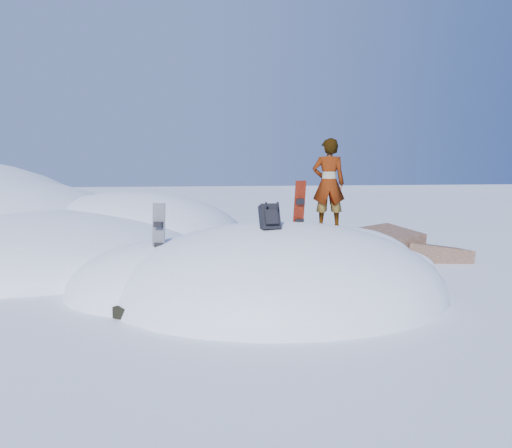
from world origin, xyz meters
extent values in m
plane|color=white|center=(0.00, 0.00, 0.00)|extent=(120.00, 120.00, 0.00)
ellipsoid|color=white|center=(0.00, 0.00, 0.00)|extent=(7.00, 6.00, 3.00)
ellipsoid|color=white|center=(-2.20, 0.60, 0.00)|extent=(4.40, 4.00, 2.20)
ellipsoid|color=white|center=(1.80, 0.80, 0.00)|extent=(3.60, 3.20, 2.50)
ellipsoid|color=white|center=(-6.00, 5.00, 0.00)|extent=(10.00, 9.00, 2.80)
ellipsoid|color=white|center=(-3.50, 7.50, 0.00)|extent=(8.00, 8.00, 3.60)
ellipsoid|color=white|center=(-5.50, 4.00, 0.00)|extent=(6.00, 5.00, 1.80)
cube|color=brown|center=(3.60, 3.40, 0.10)|extent=(2.82, 2.41, 1.62)
cube|color=brown|center=(5.20, 3.00, -0.10)|extent=(2.16, 1.80, 1.33)
cube|color=brown|center=(4.20, 4.60, 0.00)|extent=(2.08, 2.01, 1.10)
ellipsoid|color=white|center=(3.20, 2.40, 0.00)|extent=(3.20, 2.40, 1.00)
cube|color=red|center=(0.46, 0.18, 1.63)|extent=(0.31, 0.26, 1.44)
cube|color=black|center=(0.46, 0.12, 1.92)|extent=(0.20, 0.17, 0.12)
cube|color=black|center=(0.46, 0.12, 1.48)|extent=(0.20, 0.17, 0.12)
cube|color=black|center=(-2.45, 0.12, 1.21)|extent=(0.30, 0.23, 1.41)
cube|color=black|center=(-2.45, 0.06, 1.49)|extent=(0.20, 0.16, 0.12)
cube|color=black|center=(-2.45, 0.06, 1.07)|extent=(0.20, 0.16, 0.12)
cube|color=black|center=(-0.34, -0.62, 1.66)|extent=(0.40, 0.43, 0.56)
cube|color=black|center=(-0.34, -0.77, 1.68)|extent=(0.27, 0.22, 0.30)
cylinder|color=black|center=(-0.45, -0.75, 1.80)|extent=(0.04, 0.20, 0.37)
cylinder|color=black|center=(-0.22, -0.75, 1.80)|extent=(0.04, 0.20, 0.37)
cube|color=black|center=(-2.83, -1.11, 0.11)|extent=(0.84, 0.87, 0.20)
cube|color=black|center=(-2.50, -0.89, 0.20)|extent=(0.44, 0.36, 0.13)
imported|color=slate|center=(1.12, 0.22, 2.29)|extent=(0.77, 0.59, 1.90)
camera|label=1|loc=(-2.30, -9.97, 2.62)|focal=35.00mm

